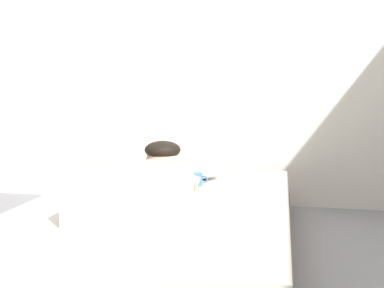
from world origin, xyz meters
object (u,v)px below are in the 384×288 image
object	(u,v)px
pillow	(181,170)
cell_phone	(134,217)
coffee_cup	(195,179)
bed	(162,226)
person_lying	(144,183)

from	to	relation	value
pillow	cell_phone	bearing A→B (deg)	-90.36
pillow	coffee_cup	size ratio (longest dim) A/B	4.16
pillow	cell_phone	world-z (taller)	pillow
coffee_cup	cell_phone	world-z (taller)	coffee_cup
bed	cell_phone	distance (m)	0.39
pillow	coffee_cup	world-z (taller)	pillow
bed	person_lying	distance (m)	0.28
bed	coffee_cup	bearing A→B (deg)	74.15
coffee_cup	cell_phone	bearing A→B (deg)	-100.30
pillow	coffee_cup	distance (m)	0.24
person_lying	coffee_cup	distance (m)	0.52
person_lying	coffee_cup	world-z (taller)	person_lying
bed	cell_phone	world-z (taller)	cell_phone
person_lying	cell_phone	world-z (taller)	person_lying
pillow	cell_phone	size ratio (longest dim) A/B	3.71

